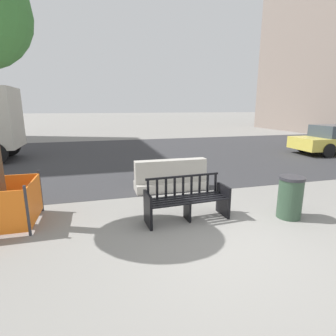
{
  "coord_description": "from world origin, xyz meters",
  "views": [
    {
      "loc": [
        -2.0,
        -3.65,
        2.25
      ],
      "look_at": [
        -0.33,
        2.55,
        0.75
      ],
      "focal_mm": 28.0,
      "sensor_mm": 36.0,
      "label": 1
    }
  ],
  "objects_px": {
    "trash_bin": "(290,197)",
    "jersey_barrier_centre": "(171,177)",
    "construction_fence": "(1,203)",
    "street_bench": "(187,201)"
  },
  "relations": [
    {
      "from": "construction_fence",
      "to": "trash_bin",
      "type": "relative_size",
      "value": 1.41
    },
    {
      "from": "jersey_barrier_centre",
      "to": "street_bench",
      "type": "bearing_deg",
      "value": -96.6
    },
    {
      "from": "jersey_barrier_centre",
      "to": "construction_fence",
      "type": "height_order",
      "value": "construction_fence"
    },
    {
      "from": "street_bench",
      "to": "trash_bin",
      "type": "height_order",
      "value": "street_bench"
    },
    {
      "from": "trash_bin",
      "to": "jersey_barrier_centre",
      "type": "bearing_deg",
      "value": 126.79
    },
    {
      "from": "jersey_barrier_centre",
      "to": "trash_bin",
      "type": "xyz_separation_m",
      "value": [
        1.85,
        -2.48,
        0.1
      ]
    },
    {
      "from": "street_bench",
      "to": "trash_bin",
      "type": "distance_m",
      "value": 2.14
    },
    {
      "from": "construction_fence",
      "to": "trash_bin",
      "type": "xyz_separation_m",
      "value": [
        5.62,
        -1.12,
        -0.03
      ]
    },
    {
      "from": "jersey_barrier_centre",
      "to": "trash_bin",
      "type": "height_order",
      "value": "trash_bin"
    },
    {
      "from": "jersey_barrier_centre",
      "to": "trash_bin",
      "type": "distance_m",
      "value": 3.1
    }
  ]
}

